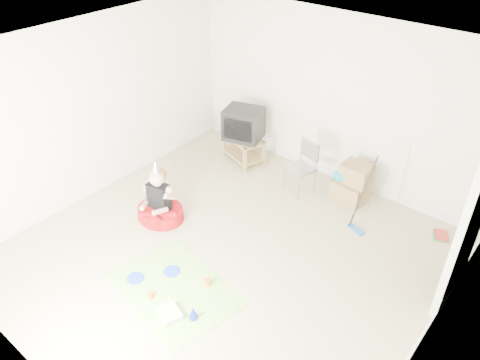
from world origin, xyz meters
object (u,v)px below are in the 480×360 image
Objects in this scene: tv_stand at (243,147)px; cardboard_boxes at (352,183)px; crt_tv at (244,124)px; folding_chair at (300,168)px; seated_woman at (160,207)px; birthday_cake at (170,313)px.

cardboard_boxes is (1.96, 0.14, 0.04)m from tv_stand.
crt_tv is 1.28m from folding_chair.
folding_chair is at bearing -23.81° from crt_tv.
folding_chair is 2.16m from seated_woman.
seated_woman is 1.79m from birthday_cake.
folding_chair is 3.00m from birthday_cake.
seated_woman reaches higher than birthday_cake.
crt_tv is 2.01m from cardboard_boxes.
crt_tv is at bearing 115.46° from birthday_cake.
seated_woman is at bearing -103.27° from crt_tv.
tv_stand is at bearing 118.59° from crt_tv.
crt_tv reaches higher than tv_stand.
crt_tv is at bearing -176.04° from cardboard_boxes.
cardboard_boxes reaches higher than birthday_cake.
tv_stand is 1.97m from cardboard_boxes.
seated_woman is (-1.85, -2.13, -0.09)m from cardboard_boxes.
seated_woman is (0.11, -1.99, -0.05)m from tv_stand.
cardboard_boxes is 1.96× the size of birthday_cake.
tv_stand is 0.43m from crt_tv.
crt_tv is 1.89× the size of birthday_cake.
birthday_cake is at bearing -85.23° from folding_chair.
birthday_cake is at bearing -80.95° from crt_tv.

